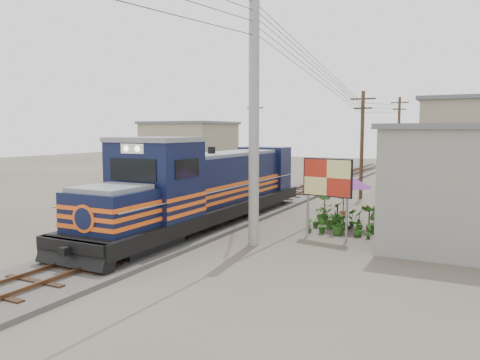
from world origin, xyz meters
The scene contains 15 objects.
ground centered at (0.00, 0.00, 0.00)m, with size 120.00×120.00×0.00m, color #473F35.
ballast centered at (0.00, 10.00, 0.08)m, with size 3.60×70.00×0.16m, color #595651.
track centered at (0.00, 10.00, 0.26)m, with size 1.15×70.00×0.12m.
locomotive centered at (0.00, 1.70, 1.77)m, with size 3.01×16.40×4.06m.
utility_pole_main centered at (3.50, -0.50, 5.00)m, with size 0.40×0.40×10.00m.
wooden_pole_mid centered at (4.50, 14.00, 3.68)m, with size 1.60×0.24×7.00m.
wooden_pole_far centered at (4.80, 28.00, 3.93)m, with size 1.60×0.24×7.50m.
wooden_pole_left centered at (-5.00, 18.00, 3.68)m, with size 1.60×0.24×7.00m.
power_lines centered at (-0.14, 8.49, 7.56)m, with size 9.65×19.00×3.30m.
shophouse_back centered at (11.00, 22.00, 2.11)m, with size 6.30×6.30×4.20m.
shophouse_left centered at (-10.00, 16.00, 2.61)m, with size 6.30×6.30×5.20m.
billboard centered at (5.75, 1.77, 2.46)m, with size 2.14×0.53×3.33m.
market_umbrella centered at (5.97, 4.28, 2.16)m, with size 2.80×2.80×2.45m.
vendor centered at (7.03, 7.10, 0.92)m, with size 0.67×0.44×1.85m, color black.
plant_nursery centered at (5.64, 3.94, 0.46)m, with size 3.44×3.19×1.10m.
Camera 1 is at (11.06, -16.75, 4.44)m, focal length 35.00 mm.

